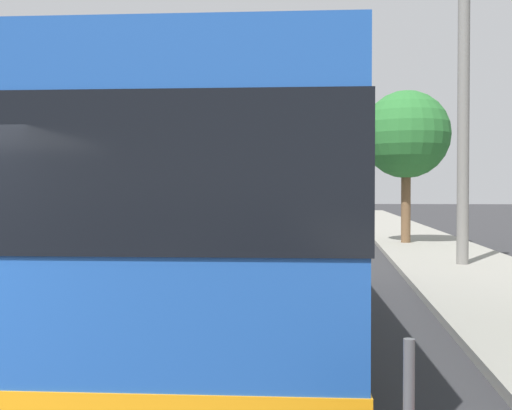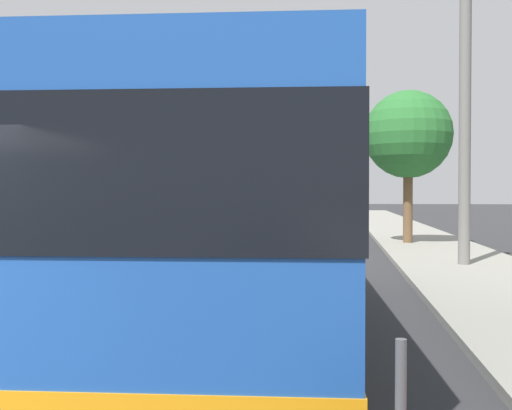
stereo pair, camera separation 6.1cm
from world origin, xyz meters
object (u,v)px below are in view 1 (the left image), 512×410
car_oncoming (249,213)px  car_far_distant (255,210)px  roadside_tree_far_block (406,135)px  coach_bus (246,206)px  utility_pole (463,127)px

car_oncoming → car_far_distant: 5.53m
car_far_distant → roadside_tree_far_block: roadside_tree_far_block is taller
car_oncoming → roadside_tree_far_block: bearing=21.5°
roadside_tree_far_block → car_oncoming: bearing=25.7°
coach_bus → car_oncoming: (32.12, 4.25, -1.14)m
coach_bus → car_far_distant: coach_bus is taller
roadside_tree_far_block → utility_pole: utility_pole is taller
coach_bus → car_oncoming: 32.42m
car_oncoming → utility_pole: 26.21m
car_far_distant → coach_bus: bearing=6.5°
coach_bus → car_far_distant: 37.93m
roadside_tree_far_block → utility_pole: bearing=-174.7°
roadside_tree_far_block → utility_pole: 7.18m
coach_bus → roadside_tree_far_block: (14.83, -4.07, 2.37)m
car_oncoming → car_far_distant: (5.53, 0.29, 0.02)m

